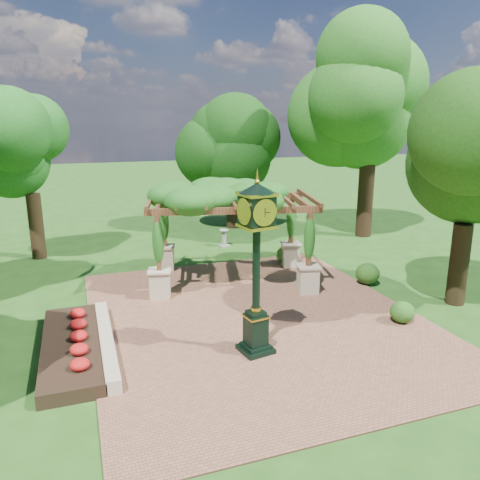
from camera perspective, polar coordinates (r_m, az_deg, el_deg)
name	(u,v)px	position (r m, az deg, el deg)	size (l,w,h in m)	color
ground	(268,331)	(14.19, 3.42, -11.04)	(120.00, 120.00, 0.00)	#1E4714
brick_plaza	(256,318)	(15.03, 1.93, -9.44)	(10.00, 12.00, 0.04)	brown
border_wall	(106,341)	(13.64, -15.97, -11.81)	(0.35, 5.00, 0.40)	#C6B793
flower_bed	(72,347)	(13.65, -19.82, -12.20)	(1.50, 5.00, 0.36)	red
pedestal_clock	(257,254)	(11.96, 2.03, -1.66)	(1.06, 1.06, 4.66)	black
pergola	(231,201)	(17.56, -1.08, 4.82)	(6.87, 5.19, 3.86)	#C9B595
sundial	(224,239)	(23.14, -1.98, 0.11)	(0.58, 0.58, 0.85)	gray
shrub_front	(402,312)	(15.37, 19.17, -8.28)	(0.74, 0.74, 0.67)	#245317
shrub_mid	(368,274)	(18.44, 15.29, -3.96)	(0.89, 0.89, 0.80)	#214A14
shrub_back	(286,255)	(20.41, 5.64, -1.78)	(0.85, 0.85, 0.76)	#32691E
tree_west_far	(27,142)	(22.41, -24.54, 10.83)	(3.11, 3.11, 7.60)	#312213
tree_north	(232,138)	(26.68, -0.95, 12.29)	(4.42, 4.42, 7.43)	black
tree_east_far	(373,89)	(25.57, 15.87, 17.31)	(5.33, 5.33, 11.08)	#311E13
tree_east_near	(472,159)	(16.76, 26.42, 8.84)	(3.75, 3.75, 7.14)	#2E2112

